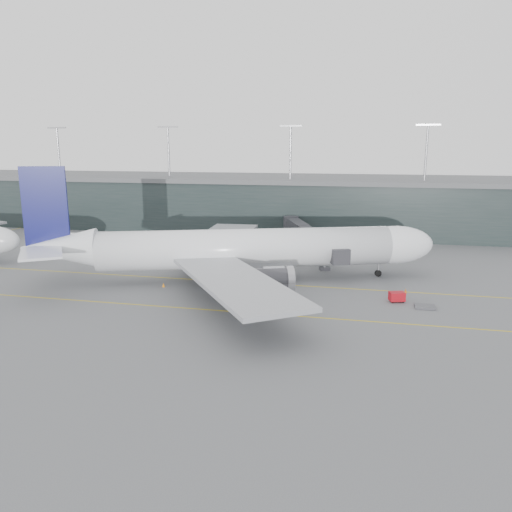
# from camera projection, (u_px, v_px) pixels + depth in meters

# --- Properties ---
(ground) EXTENTS (320.00, 320.00, 0.00)m
(ground) POSITION_uv_depth(u_px,v_px,m) (225.00, 275.00, 94.59)
(ground) COLOR #545458
(ground) RESTS_ON ground
(taxiline_a) EXTENTS (160.00, 0.25, 0.02)m
(taxiline_a) POSITION_uv_depth(u_px,v_px,m) (219.00, 281.00, 90.77)
(taxiline_a) COLOR gold
(taxiline_a) RESTS_ON ground
(taxiline_b) EXTENTS (160.00, 0.25, 0.02)m
(taxiline_b) POSITION_uv_depth(u_px,v_px,m) (189.00, 308.00, 75.51)
(taxiline_b) COLOR gold
(taxiline_b) RESTS_ON ground
(taxiline_lead_main) EXTENTS (0.25, 60.00, 0.02)m
(taxiline_lead_main) POSITION_uv_depth(u_px,v_px,m) (271.00, 255.00, 112.61)
(taxiline_lead_main) COLOR gold
(taxiline_lead_main) RESTS_ON ground
(terminal) EXTENTS (240.00, 36.00, 29.00)m
(terminal) POSITION_uv_depth(u_px,v_px,m) (278.00, 202.00, 148.24)
(terminal) COLOR #1E2929
(terminal) RESTS_ON ground
(main_aircraft) EXTENTS (72.01, 66.38, 20.78)m
(main_aircraft) POSITION_uv_depth(u_px,v_px,m) (243.00, 249.00, 89.72)
(main_aircraft) COLOR white
(main_aircraft) RESTS_ON ground
(jet_bridge) EXTENTS (17.48, 44.65, 6.33)m
(jet_bridge) POSITION_uv_depth(u_px,v_px,m) (318.00, 234.00, 111.09)
(jet_bridge) COLOR #2E2E33
(jet_bridge) RESTS_ON ground
(gse_cart) EXTENTS (2.69, 2.13, 1.61)m
(gse_cart) POSITION_uv_depth(u_px,v_px,m) (397.00, 296.00, 78.48)
(gse_cart) COLOR #A20B15
(gse_cart) RESTS_ON ground
(baggage_dolly) EXTENTS (3.04, 2.44, 0.30)m
(baggage_dolly) POSITION_uv_depth(u_px,v_px,m) (425.00, 307.00, 75.78)
(baggage_dolly) COLOR #3D3D43
(baggage_dolly) RESTS_ON ground
(uld_a) EXTENTS (2.23, 1.99, 1.69)m
(uld_a) POSITION_uv_depth(u_px,v_px,m) (210.00, 257.00, 106.13)
(uld_a) COLOR #36363B
(uld_a) RESTS_ON ground
(uld_b) EXTENTS (2.17, 1.87, 1.73)m
(uld_b) POSITION_uv_depth(u_px,v_px,m) (221.00, 258.00, 105.19)
(uld_b) COLOR #36363B
(uld_b) RESTS_ON ground
(uld_c) EXTENTS (2.54, 2.16, 2.08)m
(uld_c) POSITION_uv_depth(u_px,v_px,m) (243.00, 259.00, 103.08)
(uld_c) COLOR #36363B
(uld_c) RESTS_ON ground
(cone_nose) EXTENTS (0.50, 0.50, 0.79)m
(cone_nose) POSITION_uv_depth(u_px,v_px,m) (406.00, 291.00, 83.23)
(cone_nose) COLOR #CA570B
(cone_nose) RESTS_ON ground
(cone_wing_stbd) EXTENTS (0.50, 0.50, 0.80)m
(cone_wing_stbd) POSITION_uv_depth(u_px,v_px,m) (240.00, 304.00, 76.21)
(cone_wing_stbd) COLOR orange
(cone_wing_stbd) RESTS_ON ground
(cone_wing_port) EXTENTS (0.44, 0.44, 0.70)m
(cone_wing_port) POSITION_uv_depth(u_px,v_px,m) (276.00, 262.00, 104.08)
(cone_wing_port) COLOR #DD600C
(cone_wing_port) RESTS_ON ground
(cone_tail) EXTENTS (0.46, 0.46, 0.73)m
(cone_tail) POSITION_uv_depth(u_px,v_px,m) (164.00, 285.00, 86.88)
(cone_tail) COLOR orange
(cone_tail) RESTS_ON ground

